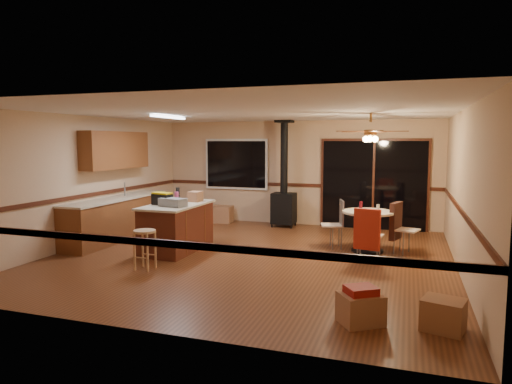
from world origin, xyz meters
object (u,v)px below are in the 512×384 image
at_px(blue_bucket, 171,250).
at_px(chair_right, 397,221).
at_px(kitchen_island, 177,227).
at_px(toolbox_grey, 173,202).
at_px(wood_stove, 284,197).
at_px(box_under_window, 222,214).
at_px(chair_left, 337,218).
at_px(dining_table, 368,224).
at_px(chair_near, 367,229).
at_px(box_corner_b, 443,315).
at_px(box_corner_a, 361,309).
at_px(toolbox_black, 162,199).
at_px(bar_stool, 145,250).

bearing_deg(blue_bucket, chair_right, 23.15).
bearing_deg(kitchen_island, toolbox_grey, -72.78).
distance_m(kitchen_island, toolbox_grey, 0.62).
xyz_separation_m(wood_stove, box_under_window, (-1.68, 0.05, -0.51)).
relative_size(toolbox_grey, chair_left, 0.95).
bearing_deg(dining_table, kitchen_island, -163.30).
bearing_deg(chair_near, chair_left, 123.32).
xyz_separation_m(kitchen_island, chair_near, (3.55, 0.17, 0.14)).
bearing_deg(dining_table, box_corner_b, -72.21).
height_order(chair_near, box_corner_a, chair_near).
xyz_separation_m(blue_bucket, box_under_window, (-0.53, 3.60, 0.09)).
distance_m(wood_stove, chair_right, 3.31).
bearing_deg(toolbox_black, box_under_window, 93.18).
relative_size(wood_stove, blue_bucket, 8.62).
xyz_separation_m(toolbox_grey, box_corner_a, (3.61, -2.20, -0.80)).
relative_size(bar_stool, box_corner_b, 1.50).
bearing_deg(chair_right, blue_bucket, -156.85).
relative_size(toolbox_black, chair_left, 0.72).
bearing_deg(box_corner_a, dining_table, 93.63).
relative_size(toolbox_grey, blue_bucket, 1.67).
distance_m(toolbox_grey, blue_bucket, 0.87).
xyz_separation_m(dining_table, chair_left, (-0.60, 0.13, 0.06)).
distance_m(dining_table, chair_near, 0.88).
bearing_deg(chair_near, box_corner_b, -67.97).
distance_m(toolbox_grey, chair_right, 4.20).
bearing_deg(box_corner_a, wood_stove, 113.39).
xyz_separation_m(chair_left, box_corner_b, (1.71, -3.60, -0.41)).
bearing_deg(box_corner_b, wood_stove, 121.07).
xyz_separation_m(chair_right, box_corner_a, (-0.30, -3.68, -0.42)).
distance_m(wood_stove, chair_near, 3.66).
distance_m(wood_stove, blue_bucket, 3.78).
xyz_separation_m(dining_table, box_under_window, (-3.87, 2.05, -0.32)).
bearing_deg(box_corner_a, chair_right, 85.36).
bearing_deg(blue_bucket, box_corner_b, -23.37).
bearing_deg(chair_right, box_under_window, 156.05).
height_order(kitchen_island, box_corner_a, kitchen_island).
bearing_deg(box_under_window, chair_right, -23.95).
bearing_deg(kitchen_island, chair_right, 16.00).
bearing_deg(box_under_window, toolbox_black, -86.82).
relative_size(kitchen_island, toolbox_grey, 3.45).
xyz_separation_m(toolbox_grey, dining_table, (3.39, 1.37, -0.44)).
bearing_deg(chair_near, blue_bucket, -168.88).
xyz_separation_m(kitchen_island, bar_stool, (0.14, -1.36, -0.13)).
relative_size(toolbox_grey, box_corner_a, 1.06).
relative_size(kitchen_island, toolbox_black, 4.54).
bearing_deg(toolbox_grey, box_under_window, 97.98).
relative_size(kitchen_island, box_corner_b, 3.86).
relative_size(chair_right, box_under_window, 1.31).
bearing_deg(blue_bucket, kitchen_island, 106.26).
xyz_separation_m(toolbox_black, chair_near, (3.75, 0.36, -0.41)).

